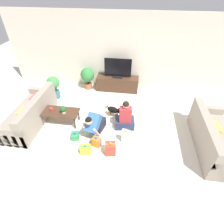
{
  "coord_description": "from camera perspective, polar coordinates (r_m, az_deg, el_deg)",
  "views": [
    {
      "loc": [
        0.43,
        -3.35,
        3.42
      ],
      "look_at": [
        -0.12,
        0.37,
        0.45
      ],
      "focal_mm": 28.0,
      "sensor_mm": 36.0,
      "label": 1
    }
  ],
  "objects": [
    {
      "name": "gift_box_d",
      "position": [
        4.45,
        -5.08,
        -9.69
      ],
      "size": [
        0.24,
        0.21,
        0.31
      ],
      "rotation": [
        0.0,
        0.0,
        -0.27
      ],
      "color": "orange",
      "rests_on": "ground_plane"
    },
    {
      "name": "tv",
      "position": [
        6.28,
        1.9,
        13.8
      ],
      "size": [
        0.94,
        0.2,
        0.69
      ],
      "color": "black",
      "rests_on": "tv_console"
    },
    {
      "name": "wall_back",
      "position": [
        6.36,
        4.24,
        18.68
      ],
      "size": [
        8.4,
        0.06,
        2.6
      ],
      "color": "beige",
      "rests_on": "ground_plane"
    },
    {
      "name": "dog",
      "position": [
        5.2,
        0.89,
        0.56
      ],
      "size": [
        0.57,
        0.3,
        0.37
      ],
      "rotation": [
        0.0,
        0.0,
        1.23
      ],
      "color": "black",
      "rests_on": "ground_plane"
    },
    {
      "name": "tv_console",
      "position": [
        6.53,
        1.8,
        9.27
      ],
      "size": [
        1.5,
        0.47,
        0.52
      ],
      "color": "#472D1E",
      "rests_on": "ground_plane"
    },
    {
      "name": "potted_plant_corner_left",
      "position": [
        6.29,
        -18.55,
        8.11
      ],
      "size": [
        0.43,
        0.43,
        0.79
      ],
      "color": "#336B84",
      "rests_on": "ground_plane"
    },
    {
      "name": "gift_box_c",
      "position": [
        4.24,
        -0.54,
        -11.83
      ],
      "size": [
        0.27,
        0.24,
        0.39
      ],
      "rotation": [
        0.0,
        0.0,
        0.18
      ],
      "color": "red",
      "rests_on": "ground_plane"
    },
    {
      "name": "ground_plane",
      "position": [
        4.81,
        0.78,
        -7.09
      ],
      "size": [
        16.0,
        16.0,
        0.0
      ],
      "primitive_type": "plane",
      "color": "beige"
    },
    {
      "name": "gift_box_b",
      "position": [
        4.74,
        -11.89,
        -7.59
      ],
      "size": [
        0.25,
        0.27,
        0.21
      ],
      "rotation": [
        0.0,
        0.0,
        0.26
      ],
      "color": "#2D934C",
      "rests_on": "ground_plane"
    },
    {
      "name": "person_sitting",
      "position": [
        4.82,
        4.28,
        -1.94
      ],
      "size": [
        0.57,
        0.52,
        0.89
      ],
      "rotation": [
        0.0,
        0.0,
        3.26
      ],
      "color": "#283351",
      "rests_on": "ground_plane"
    },
    {
      "name": "potted_plant_back_left",
      "position": [
        6.57,
        -8.0,
        11.54
      ],
      "size": [
        0.5,
        0.5,
        0.81
      ],
      "color": "#A36042",
      "rests_on": "ground_plane"
    },
    {
      "name": "coffee_table",
      "position": [
        5.14,
        -16.78,
        -0.22
      ],
      "size": [
        1.08,
        0.5,
        0.4
      ],
      "color": "#472D1E",
      "rests_on": "ground_plane"
    },
    {
      "name": "sofa_right",
      "position": [
        4.94,
        30.07,
        -7.51
      ],
      "size": [
        0.83,
        1.98,
        0.82
      ],
      "rotation": [
        0.0,
        0.0,
        1.57
      ],
      "color": "gray",
      "rests_on": "ground_plane"
    },
    {
      "name": "tabletop_plant",
      "position": [
        4.95,
        -15.69,
        0.81
      ],
      "size": [
        0.17,
        0.17,
        0.22
      ],
      "color": "beige",
      "rests_on": "coffee_table"
    },
    {
      "name": "gift_bag_a",
      "position": [
        4.47,
        4.44,
        -7.87
      ],
      "size": [
        0.21,
        0.15,
        0.43
      ],
      "rotation": [
        0.0,
        0.0,
        -0.23
      ],
      "color": "white",
      "rests_on": "ground_plane"
    },
    {
      "name": "mug",
      "position": [
        5.19,
        -19.17,
        0.86
      ],
      "size": [
        0.12,
        0.08,
        0.09
      ],
      "color": "#B23D38",
      "rests_on": "coffee_table"
    },
    {
      "name": "person_kneeling",
      "position": [
        4.63,
        -5.62,
        -3.84
      ],
      "size": [
        0.49,
        0.82,
        0.77
      ],
      "rotation": [
        0.0,
        0.0,
        -0.24
      ],
      "color": "#23232D",
      "rests_on": "ground_plane"
    },
    {
      "name": "gift_box_a",
      "position": [
        4.34,
        -8.62,
        -11.95
      ],
      "size": [
        0.26,
        0.19,
        0.28
      ],
      "rotation": [
        0.0,
        0.0,
        0.11
      ],
      "color": "yellow",
      "rests_on": "ground_plane"
    },
    {
      "name": "sofa_left",
      "position": [
        5.5,
        -24.94,
        -0.58
      ],
      "size": [
        0.83,
        1.98,
        0.82
      ],
      "rotation": [
        0.0,
        0.0,
        -1.57
      ],
      "color": "gray",
      "rests_on": "ground_plane"
    }
  ]
}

